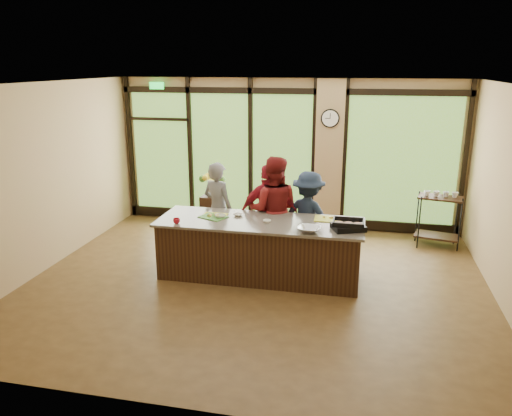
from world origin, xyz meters
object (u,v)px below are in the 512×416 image
at_px(roasting_pan, 348,227).
at_px(flower_stand, 212,214).
at_px(cook_right, 308,217).
at_px(bar_cart, 439,214).
at_px(cook_left, 218,209).
at_px(island_base, 260,250).

xyz_separation_m(roasting_pan, flower_stand, (-2.70, 1.99, -0.57)).
distance_m(cook_right, flower_stand, 2.29).
bearing_deg(roasting_pan, bar_cart, 31.17).
relative_size(flower_stand, bar_cart, 0.74).
bearing_deg(cook_right, flower_stand, -7.74).
xyz_separation_m(flower_stand, bar_cart, (4.28, 0.16, 0.24)).
relative_size(cook_right, flower_stand, 2.02).
relative_size(cook_right, bar_cart, 1.49).
height_order(cook_right, roasting_pan, cook_right).
xyz_separation_m(cook_left, bar_cart, (3.84, 1.23, -0.20)).
bearing_deg(cook_right, bar_cart, -133.27).
xyz_separation_m(cook_right, flower_stand, (-2.01, 1.02, -0.39)).
height_order(island_base, roasting_pan, roasting_pan).
relative_size(cook_right, roasting_pan, 3.45).
bearing_deg(cook_left, bar_cart, -138.10).
height_order(island_base, cook_left, cook_left).
bearing_deg(flower_stand, roasting_pan, -33.22).
bearing_deg(flower_stand, cook_left, -64.32).
bearing_deg(island_base, roasting_pan, -6.14).
bearing_deg(bar_cart, flower_stand, -165.33).
distance_m(island_base, bar_cart, 3.56).
relative_size(island_base, cook_left, 1.86).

